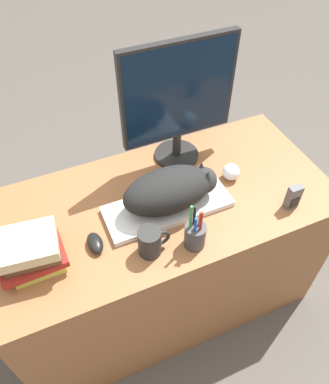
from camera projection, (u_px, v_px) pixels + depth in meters
ground_plane at (190, 349)px, 1.78m from camera, size 12.00×12.00×0.00m
desk at (163, 253)px, 1.71m from camera, size 1.34×0.64×0.74m
keyboard at (168, 206)px, 1.40m from camera, size 0.48×0.18×0.02m
cat at (172, 189)px, 1.34m from camera, size 0.36×0.18×0.15m
monitor at (179, 98)px, 1.40m from camera, size 0.45×0.19×0.52m
computer_mouse at (95, 243)px, 1.28m from camera, size 0.05×0.09×0.04m
coffee_mug at (150, 242)px, 1.24m from camera, size 0.11×0.08×0.11m
pen_cup at (195, 235)px, 1.26m from camera, size 0.07×0.07×0.20m
baseball at (231, 172)px, 1.50m from camera, size 0.07×0.07×0.07m
phone at (293, 197)px, 1.38m from camera, size 0.05×0.03×0.10m
book_stack at (31, 252)px, 1.19m from camera, size 0.22×0.18×0.14m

